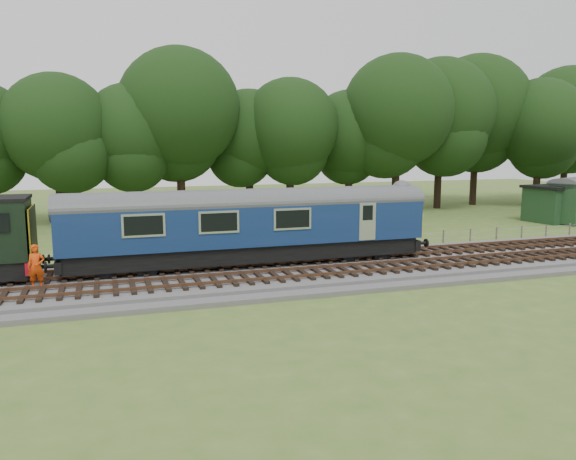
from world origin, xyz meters
name	(u,v)px	position (x,y,z in m)	size (l,w,h in m)	color
ground	(358,270)	(0.00, 0.00, 0.00)	(120.00, 120.00, 0.00)	#486726
ballast	(358,266)	(0.00, 0.00, 0.17)	(70.00, 7.00, 0.35)	#4C4C4F
track_north	(347,256)	(0.00, 1.40, 0.42)	(67.20, 2.40, 0.21)	black
track_south	(373,268)	(0.00, -1.60, 0.42)	(67.20, 2.40, 0.21)	black
fence	(325,253)	(0.00, 4.50, 0.00)	(64.00, 0.12, 1.00)	#6B6054
tree_line	(251,217)	(0.00, 22.00, 0.00)	(70.00, 8.00, 18.00)	black
dmu_railcar	(249,220)	(-5.34, 1.40, 2.61)	(18.05, 2.86, 3.88)	black
worker	(36,267)	(-14.98, -0.48, 1.29)	(0.69, 0.45, 1.88)	#EE440C
shed	(552,204)	(22.71, 11.18, 1.51)	(4.09, 4.09, 2.99)	#1B3C22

